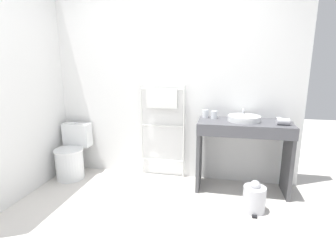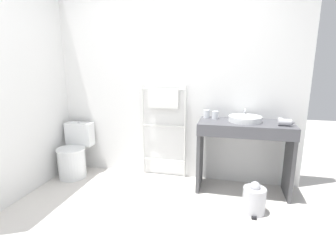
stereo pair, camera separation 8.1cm
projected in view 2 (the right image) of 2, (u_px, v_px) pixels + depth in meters
ground_plane at (133, 243)px, 2.27m from camera, size 12.00×12.00×0.00m
wall_back at (172, 79)px, 3.43m from camera, size 3.32×0.12×2.64m
wall_side at (22, 81)px, 3.03m from camera, size 0.12×2.20×2.64m
toilet at (74, 155)px, 3.60m from camera, size 0.38×0.51×0.73m
towel_radiator at (163, 110)px, 3.44m from camera, size 0.61×0.06×1.25m
vanity_counter at (244, 144)px, 3.08m from camera, size 1.07×0.50×0.86m
sink_basin at (245, 119)px, 3.05m from camera, size 0.38×0.38×0.06m
faucet at (245, 112)px, 3.20m from camera, size 0.02×0.10×0.12m
cup_near_wall at (207, 114)px, 3.26m from camera, size 0.08×0.08×0.10m
cup_near_edge at (215, 115)px, 3.19m from camera, size 0.08×0.08×0.10m
hair_dryer at (285, 122)px, 2.85m from camera, size 0.18×0.16×0.08m
trash_bin at (254, 199)px, 2.72m from camera, size 0.23×0.27×0.35m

